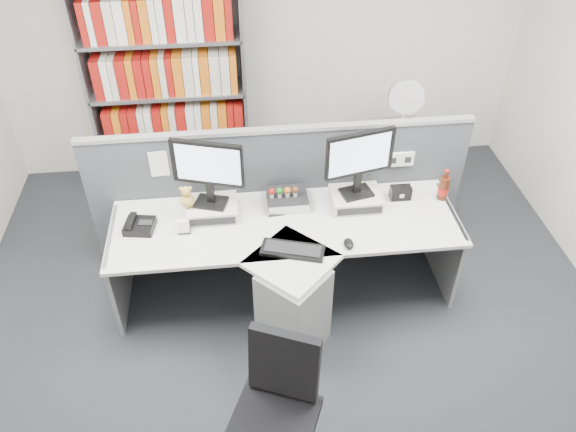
{
  "coord_description": "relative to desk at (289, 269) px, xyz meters",
  "views": [
    {
      "loc": [
        -0.34,
        -2.41,
        3.46
      ],
      "look_at": [
        0.0,
        0.65,
        0.92
      ],
      "focal_mm": 35.62,
      "sensor_mm": 36.0,
      "label": 1
    }
  ],
  "objects": [
    {
      "name": "ground",
      "position": [
        0.0,
        -0.6,
        -0.46
      ],
      "size": [
        5.5,
        5.5,
        0.0
      ],
      "primitive_type": "plane",
      "color": "#2C2F34",
      "rests_on": "ground"
    },
    {
      "name": "room_shell",
      "position": [
        0.0,
        -0.6,
        1.33
      ],
      "size": [
        5.04,
        5.54,
        2.72
      ],
      "color": "silver",
      "rests_on": "ground"
    },
    {
      "name": "partition",
      "position": [
        0.0,
        0.65,
        0.19
      ],
      "size": [
        3.0,
        0.08,
        1.27
      ],
      "color": "#42454B",
      "rests_on": "ground"
    },
    {
      "name": "desk",
      "position": [
        0.0,
        0.0,
        0.0
      ],
      "size": [
        2.6,
        1.2,
        0.72
      ],
      "color": "silver",
      "rests_on": "ground"
    },
    {
      "name": "monitor_riser_left",
      "position": [
        -0.54,
        0.38,
        0.31
      ],
      "size": [
        0.38,
        0.31,
        0.1
      ],
      "color": "beige",
      "rests_on": "desk"
    },
    {
      "name": "monitor_riser_right",
      "position": [
        0.56,
        0.38,
        0.31
      ],
      "size": [
        0.38,
        0.31,
        0.1
      ],
      "color": "beige",
      "rests_on": "desk"
    },
    {
      "name": "monitor_left",
      "position": [
        -0.54,
        0.38,
        0.68
      ],
      "size": [
        0.51,
        0.23,
        0.54
      ],
      "color": "black",
      "rests_on": "monitor_riser_left"
    },
    {
      "name": "monitor_right",
      "position": [
        0.56,
        0.38,
        0.68
      ],
      "size": [
        0.52,
        0.22,
        0.54
      ],
      "color": "black",
      "rests_on": "monitor_riser_right"
    },
    {
      "name": "desktop_pc",
      "position": [
        0.04,
        0.45,
        0.3
      ],
      "size": [
        0.31,
        0.28,
        0.08
      ],
      "color": "black",
      "rests_on": "desk"
    },
    {
      "name": "figurines",
      "position": [
        0.01,
        0.43,
        0.4
      ],
      "size": [
        0.23,
        0.05,
        0.09
      ],
      "color": "beige",
      "rests_on": "desktop_pc"
    },
    {
      "name": "keyboard",
      "position": [
        0.02,
        -0.1,
        0.28
      ],
      "size": [
        0.47,
        0.29,
        0.03
      ],
      "color": "black",
      "rests_on": "desk"
    },
    {
      "name": "mouse",
      "position": [
        0.42,
        -0.08,
        0.28
      ],
      "size": [
        0.07,
        0.11,
        0.04
      ],
      "primitive_type": "ellipsoid",
      "color": "black",
      "rests_on": "desk"
    },
    {
      "name": "desk_phone",
      "position": [
        -1.07,
        0.27,
        0.3
      ],
      "size": [
        0.24,
        0.22,
        0.09
      ],
      "color": "black",
      "rests_on": "desk"
    },
    {
      "name": "desk_calendar",
      "position": [
        -0.74,
        0.2,
        0.31
      ],
      "size": [
        0.09,
        0.07,
        0.11
      ],
      "color": "black",
      "rests_on": "desk"
    },
    {
      "name": "plush_toy",
      "position": [
        -0.71,
        0.37,
        0.44
      ],
      "size": [
        0.1,
        0.1,
        0.18
      ],
      "color": "gold",
      "rests_on": "monitor_riser_left"
    },
    {
      "name": "speaker",
      "position": [
        0.92,
        0.42,
        0.32
      ],
      "size": [
        0.16,
        0.09,
        0.11
      ],
      "primitive_type": "cube",
      "color": "black",
      "rests_on": "desk"
    },
    {
      "name": "cola_bottle",
      "position": [
        1.25,
        0.38,
        0.36
      ],
      "size": [
        0.08,
        0.08,
        0.27
      ],
      "color": "#3F190A",
      "rests_on": "desk"
    },
    {
      "name": "shelving_unit",
      "position": [
        -0.9,
        1.85,
        0.52
      ],
      "size": [
        1.41,
        0.4,
        2.0
      ],
      "color": "gray",
      "rests_on": "ground"
    },
    {
      "name": "filing_cabinet",
      "position": [
        1.2,
        1.4,
        -0.11
      ],
      "size": [
        0.45,
        0.61,
        0.7
      ],
      "color": "gray",
      "rests_on": "ground"
    },
    {
      "name": "desk_fan",
      "position": [
        1.2,
        1.4,
        0.58
      ],
      "size": [
        0.31,
        0.19,
        0.53
      ],
      "color": "white",
      "rests_on": "filing_cabinet"
    },
    {
      "name": "office_chair",
      "position": [
        -0.2,
        -1.18,
        0.07
      ],
      "size": [
        0.66,
        0.67,
        0.99
      ],
      "color": "silver",
      "rests_on": "ground"
    }
  ]
}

